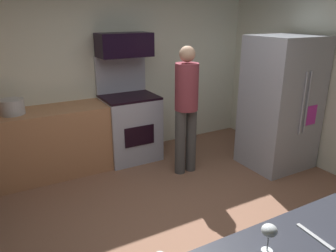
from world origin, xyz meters
The scene contains 10 objects.
ground_plane centered at (0.00, 0.00, -0.01)m, with size 5.20×4.80×0.02m, color #8B5F49.
wall_back centered at (0.00, 2.34, 1.30)m, with size 5.20×0.12×2.60m, color silver.
lower_cabinet_run centered at (-0.90, 1.98, 0.45)m, with size 2.40×0.60×0.90m, color tan.
oven_range centered at (0.31, 1.97, 0.51)m, with size 0.76×0.65×1.49m.
microwave centered at (0.31, 2.06, 1.65)m, with size 0.74×0.38×0.32m, color black.
refrigerator centered at (2.03, 0.76, 0.90)m, with size 0.86×0.78×1.80m.
person_cook centered at (0.78, 1.18, 0.95)m, with size 0.31×0.30×1.69m.
wine_glass_mid centered at (-0.28, -1.30, 1.02)m, with size 0.08×0.08×0.16m.
knife_chef centered at (0.03, -1.34, 0.90)m, with size 0.24×0.02×0.01m, color #B7BABF.
stock_pot centered at (-1.21, 1.98, 0.99)m, with size 0.29×0.29×0.19m, color #B8B8BC.
Camera 1 is at (-1.40, -2.25, 2.06)m, focal length 34.86 mm.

